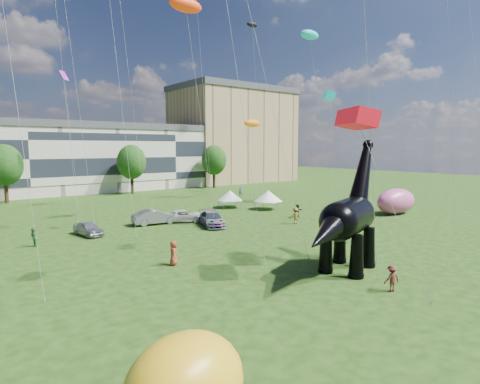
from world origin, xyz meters
TOP-DOWN VIEW (x-y plane):
  - ground at (0.00, 0.00)m, footprint 220.00×220.00m
  - terrace_row at (-8.00, 62.00)m, footprint 78.00×11.00m
  - apartment_block at (40.00, 65.00)m, footprint 28.00×18.00m
  - tree_mid_left at (-12.00, 53.00)m, footprint 5.20×5.20m
  - tree_mid_right at (8.00, 53.00)m, footprint 5.20×5.20m
  - tree_far_right at (26.00, 53.00)m, footprint 5.20×5.20m
  - dinosaur_sculpture at (0.97, 0.31)m, footprint 11.29×5.39m
  - car_silver at (-9.33, 22.55)m, footprint 2.17×4.17m
  - car_grey at (-1.73, 23.79)m, footprint 5.14×2.25m
  - car_white at (1.49, 23.12)m, footprint 5.37×4.36m
  - car_dark at (2.66, 19.06)m, footprint 3.84×5.67m
  - gazebo_near at (15.27, 24.10)m, footprint 4.88×4.88m
  - gazebo_far at (12.05, 28.55)m, footprint 4.45×4.45m
  - inflatable_pink at (25.54, 11.30)m, footprint 6.64×3.50m
  - visitors at (-1.02, 13.93)m, footprint 47.36×42.32m
  - kites at (10.49, 23.46)m, footprint 64.69×51.17m

SIDE VIEW (x-z plane):
  - ground at x=0.00m, z-range 0.00..0.00m
  - car_silver at x=-9.33m, z-range 0.00..1.35m
  - car_white at x=1.49m, z-range 0.00..1.36m
  - car_dark at x=2.66m, z-range 0.00..1.52m
  - car_grey at x=-1.73m, z-range 0.00..1.64m
  - visitors at x=-1.02m, z-range -0.07..1.78m
  - inflatable_pink at x=25.54m, z-range 0.00..3.27m
  - gazebo_far at x=12.05m, z-range 0.49..2.94m
  - gazebo_near at x=15.27m, z-range 0.53..3.13m
  - dinosaur_sculpture at x=0.97m, z-range -1.15..8.21m
  - terrace_row at x=-8.00m, z-range 0.00..12.00m
  - tree_mid_left at x=-12.00m, z-range 1.57..11.01m
  - tree_mid_right at x=8.00m, z-range 1.57..11.01m
  - tree_far_right at x=26.00m, z-range 1.57..11.01m
  - apartment_block at x=40.00m, z-range 0.00..22.00m
  - kites at x=10.49m, z-range 10.72..35.63m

